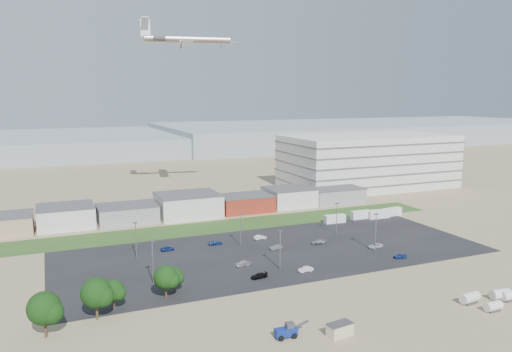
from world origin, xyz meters
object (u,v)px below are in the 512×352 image
parked_car_9 (168,249)px  parked_car_12 (319,242)px  parked_car_7 (276,247)px  parked_car_4 (243,264)px  parked_car_3 (259,276)px  telehandler (286,331)px  parked_car_2 (400,256)px  parked_car_13 (306,269)px  tree_far_left (44,312)px  parked_car_0 (375,246)px  box_trailer_a (335,219)px  airliner (188,40)px  storage_tank_nw (470,298)px  portable_shed (340,329)px  parked_car_11 (260,237)px  parked_car_6 (216,243)px

parked_car_9 → parked_car_12: parked_car_12 is taller
parked_car_7 → parked_car_4: bearing=-61.5°
parked_car_3 → telehandler: bearing=-18.9°
telehandler → parked_car_4: size_ratio=1.71×
parked_car_3 → parked_car_4: (-0.35, 9.57, 0.03)m
parked_car_2 → parked_car_13: size_ratio=0.92×
tree_far_left → parked_car_0: bearing=13.5°
box_trailer_a → parked_car_4: box_trailer_a is taller
telehandler → parked_car_13: telehandler is taller
parked_car_2 → parked_car_0: bearing=-169.4°
parked_car_3 → parked_car_12: bearing=119.8°
parked_car_9 → parked_car_13: parked_car_13 is taller
airliner → storage_tank_nw: bearing=-69.2°
parked_car_0 → parked_car_3: parked_car_0 is taller
portable_shed → parked_car_12: size_ratio=1.09×
tree_far_left → parked_car_2: bearing=7.0°
parked_car_7 → parked_car_12: bearing=83.3°
tree_far_left → parked_car_7: bearing=27.1°
airliner → parked_car_2: airliner is taller
parked_car_7 → portable_shed: bearing=-18.6°
telehandler → parked_car_0: 61.66m
parked_car_12 → box_trailer_a: bearing=144.4°
parked_car_11 → parked_car_6: bearing=85.1°
storage_tank_nw → parked_car_0: (5.31, 40.18, -0.67)m
storage_tank_nw → airliner: (-25.06, 128.22, 64.82)m
parked_car_6 → parked_car_12: size_ratio=0.89×
parked_car_9 → portable_shed: bearing=-169.8°
parked_car_4 → parked_car_12: 29.40m
parked_car_13 → telehandler: bearing=-37.5°
parked_car_3 → parked_car_7: 23.42m
telehandler → airliner: size_ratio=0.16×
tree_far_left → airliner: (58.01, 109.32, 61.22)m
parked_car_0 → parked_car_7: bearing=-115.0°
parked_car_4 → box_trailer_a: bearing=117.9°
airliner → parked_car_4: 109.87m
airliner → telehandler: bearing=-88.2°
airliner → parked_car_7: (3.25, -78.03, -65.50)m
parked_car_6 → parked_car_11: size_ratio=1.01×
tree_far_left → parked_car_11: bearing=34.8°
parked_car_4 → parked_car_7: bearing=119.9°
parked_car_3 → storage_tank_nw: bearing=43.9°
portable_shed → tree_far_left: size_ratio=0.50×
parked_car_3 → parked_car_11: size_ratio=1.06×
airliner → parked_car_6: airliner is taller
portable_shed → parked_car_13: (10.52, 32.35, -0.59)m
parked_car_9 → telehandler: bearing=-177.7°
parked_car_2 → parked_car_7: bearing=-118.9°
tree_far_left → parked_car_11: 74.62m
portable_shed → parked_car_13: bearing=63.4°
portable_shed → parked_car_3: (-2.04, 32.72, -0.62)m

